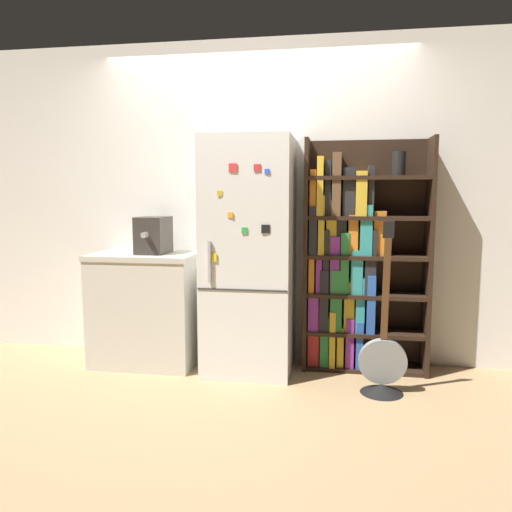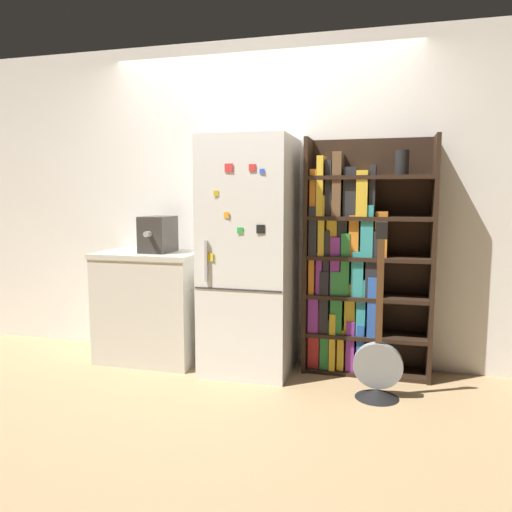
{
  "view_description": "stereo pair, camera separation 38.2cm",
  "coord_description": "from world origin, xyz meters",
  "px_view_note": "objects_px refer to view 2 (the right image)",
  "views": [
    {
      "loc": [
        0.67,
        -3.6,
        1.36
      ],
      "look_at": [
        0.05,
        0.15,
        0.9
      ],
      "focal_mm": 35.0,
      "sensor_mm": 36.0,
      "label": 1
    },
    {
      "loc": [
        1.04,
        -3.52,
        1.36
      ],
      "look_at": [
        0.05,
        0.15,
        0.9
      ],
      "focal_mm": 35.0,
      "sensor_mm": 36.0,
      "label": 2
    }
  ],
  "objects_px": {
    "espresso_machine": "(158,234)",
    "guitar": "(378,373)",
    "refrigerator": "(249,256)",
    "bookshelf": "(353,264)"
  },
  "relations": [
    {
      "from": "espresso_machine",
      "to": "guitar",
      "type": "relative_size",
      "value": 0.31
    },
    {
      "from": "refrigerator",
      "to": "guitar",
      "type": "distance_m",
      "value": 1.27
    },
    {
      "from": "refrigerator",
      "to": "guitar",
      "type": "relative_size",
      "value": 1.5
    },
    {
      "from": "refrigerator",
      "to": "bookshelf",
      "type": "height_order",
      "value": "refrigerator"
    },
    {
      "from": "guitar",
      "to": "refrigerator",
      "type": "bearing_deg",
      "value": 161.35
    },
    {
      "from": "bookshelf",
      "to": "guitar",
      "type": "distance_m",
      "value": 0.86
    },
    {
      "from": "espresso_machine",
      "to": "bookshelf",
      "type": "bearing_deg",
      "value": 5.22
    },
    {
      "from": "espresso_machine",
      "to": "refrigerator",
      "type": "bearing_deg",
      "value": -2.37
    },
    {
      "from": "refrigerator",
      "to": "bookshelf",
      "type": "xyz_separation_m",
      "value": [
        0.77,
        0.17,
        -0.06
      ]
    },
    {
      "from": "refrigerator",
      "to": "bookshelf",
      "type": "distance_m",
      "value": 0.79
    }
  ]
}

